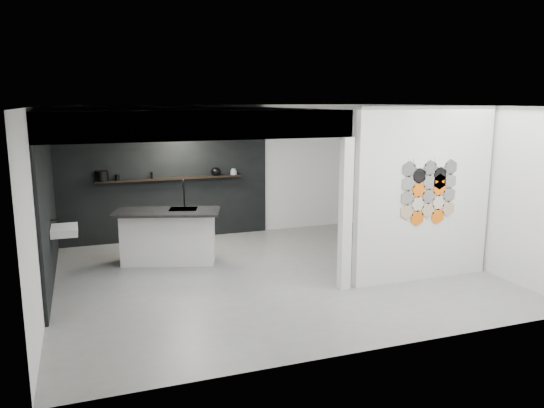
{
  "coord_description": "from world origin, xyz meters",
  "views": [
    {
      "loc": [
        -2.91,
        -8.04,
        2.88
      ],
      "look_at": [
        0.1,
        0.3,
        1.15
      ],
      "focal_mm": 35.0,
      "sensor_mm": 36.0,
      "label": 1
    }
  ],
  "objects": [
    {
      "name": "bulkhead",
      "position": [
        -1.3,
        1.0,
        2.55
      ],
      "size": [
        4.4,
        4.0,
        0.4
      ],
      "primitive_type": "cube",
      "color": "silver",
      "rests_on": "corner_column"
    },
    {
      "name": "stockpot",
      "position": [
        -2.55,
        2.87,
        1.42
      ],
      "size": [
        0.33,
        0.33,
        0.2
      ],
      "primitive_type": "cylinder",
      "rotation": [
        0.0,
        0.0,
        0.42
      ],
      "color": "black",
      "rests_on": "display_shelf"
    },
    {
      "name": "utensil_cup",
      "position": [
        -2.26,
        2.87,
        1.38
      ],
      "size": [
        0.11,
        0.11,
        0.11
      ],
      "primitive_type": "cylinder",
      "rotation": [
        0.0,
        0.0,
        -0.22
      ],
      "color": "black",
      "rests_on": "display_shelf"
    },
    {
      "name": "fascia_beam",
      "position": [
        -1.3,
        -0.92,
        2.55
      ],
      "size": [
        4.4,
        0.16,
        0.4
      ],
      "primitive_type": "cube",
      "color": "silver",
      "rests_on": "corner_column"
    },
    {
      "name": "bay_clad_back",
      "position": [
        -1.3,
        2.97,
        1.18
      ],
      "size": [
        4.4,
        0.04,
        2.35
      ],
      "primitive_type": "cube",
      "color": "black",
      "rests_on": "floor"
    },
    {
      "name": "partition_panel",
      "position": [
        2.23,
        -1.0,
        1.4
      ],
      "size": [
        2.45,
        0.15,
        2.8
      ],
      "primitive_type": "cube",
      "color": "silver",
      "rests_on": "floor"
    },
    {
      "name": "corner_column",
      "position": [
        0.82,
        -1.0,
        1.18
      ],
      "size": [
        0.16,
        0.16,
        2.35
      ],
      "primitive_type": "cube",
      "color": "silver",
      "rests_on": "floor"
    },
    {
      "name": "display_shelf",
      "position": [
        -1.2,
        2.87,
        1.3
      ],
      "size": [
        3.0,
        0.15,
        0.04
      ],
      "primitive_type": "cube",
      "color": "black",
      "rests_on": "bay_clad_back"
    },
    {
      "name": "bay_clad_left",
      "position": [
        -3.47,
        1.0,
        1.18
      ],
      "size": [
        0.04,
        4.0,
        2.35
      ],
      "primitive_type": "cube",
      "color": "black",
      "rests_on": "floor"
    },
    {
      "name": "bottle_dark",
      "position": [
        -1.58,
        2.87,
        1.39
      ],
      "size": [
        0.05,
        0.05,
        0.14
      ],
      "primitive_type": "cylinder",
      "rotation": [
        0.0,
        0.0,
        0.01
      ],
      "color": "black",
      "rests_on": "display_shelf"
    },
    {
      "name": "glass_vase",
      "position": [
        0.15,
        2.87,
        1.39
      ],
      "size": [
        0.11,
        0.11,
        0.13
      ],
      "primitive_type": "cylinder",
      "rotation": [
        0.0,
        0.0,
        -0.25
      ],
      "color": "gray",
      "rests_on": "display_shelf"
    },
    {
      "name": "wall_basin",
      "position": [
        -3.24,
        0.8,
        0.85
      ],
      "size": [
        0.4,
        0.6,
        0.12
      ],
      "primitive_type": "cube",
      "color": "silver",
      "rests_on": "bay_clad_left"
    },
    {
      "name": "floor",
      "position": [
        0.0,
        0.0,
        -0.01
      ],
      "size": [
        7.0,
        6.0,
        0.01
      ],
      "primitive_type": "cube",
      "color": "slate"
    },
    {
      "name": "glass_bowl",
      "position": [
        0.15,
        2.87,
        1.37
      ],
      "size": [
        0.18,
        0.18,
        0.1
      ],
      "primitive_type": "cylinder",
      "rotation": [
        0.0,
        0.0,
        0.43
      ],
      "color": "gray",
      "rests_on": "display_shelf"
    },
    {
      "name": "kitchen_island",
      "position": [
        -1.53,
        1.28,
        0.5
      ],
      "size": [
        2.0,
        1.32,
        1.48
      ],
      "rotation": [
        0.0,
        0.0,
        -0.3
      ],
      "color": "silver",
      "rests_on": "floor"
    },
    {
      "name": "kettle",
      "position": [
        -0.24,
        2.87,
        1.41
      ],
      "size": [
        0.27,
        0.27,
        0.17
      ],
      "primitive_type": "ellipsoid",
      "rotation": [
        0.0,
        0.0,
        -0.42
      ],
      "color": "black",
      "rests_on": "display_shelf"
    },
    {
      "name": "hex_tile_cluster",
      "position": [
        2.26,
        -1.09,
        1.5
      ],
      "size": [
        1.04,
        0.02,
        1.16
      ],
      "color": "tan",
      "rests_on": "partition_panel"
    }
  ]
}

